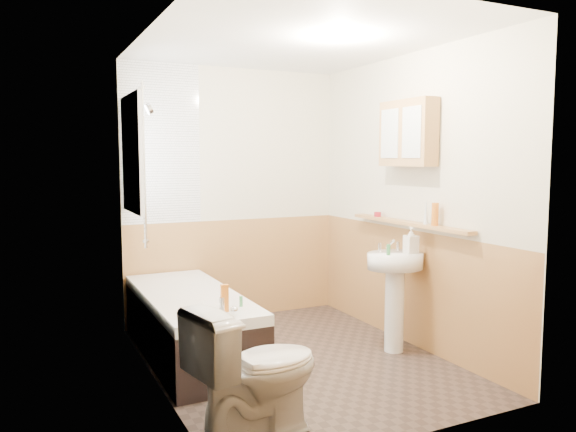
% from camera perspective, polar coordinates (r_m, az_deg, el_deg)
% --- Properties ---
extents(floor, '(2.80, 2.80, 0.00)m').
position_cam_1_polar(floor, '(4.63, 0.83, -14.47)').
color(floor, '#2F2521').
rests_on(floor, ground).
extents(ceiling, '(2.80, 2.80, 0.00)m').
position_cam_1_polar(ceiling, '(4.44, 0.88, 17.43)').
color(ceiling, white).
rests_on(ceiling, ground).
extents(wall_back, '(2.20, 0.02, 2.50)m').
position_cam_1_polar(wall_back, '(5.65, -5.58, 2.16)').
color(wall_back, beige).
rests_on(wall_back, ground).
extents(wall_front, '(2.20, 0.02, 2.50)m').
position_cam_1_polar(wall_front, '(3.17, 12.38, -0.75)').
color(wall_front, beige).
rests_on(wall_front, ground).
extents(wall_left, '(0.02, 2.80, 2.50)m').
position_cam_1_polar(wall_left, '(3.99, -13.53, 0.54)').
color(wall_left, beige).
rests_on(wall_left, ground).
extents(wall_right, '(0.02, 2.80, 2.50)m').
position_cam_1_polar(wall_right, '(4.96, 12.40, 1.55)').
color(wall_right, beige).
rests_on(wall_right, ground).
extents(wainscot_right, '(0.01, 2.80, 1.00)m').
position_cam_1_polar(wainscot_right, '(5.05, 12.02, -6.96)').
color(wainscot_right, '#B5834A').
rests_on(wainscot_right, wall_right).
extents(wainscot_front, '(2.20, 0.01, 1.00)m').
position_cam_1_polar(wainscot_front, '(3.36, 11.85, -13.55)').
color(wainscot_front, '#B5834A').
rests_on(wainscot_front, wall_front).
extents(wainscot_back, '(2.20, 0.01, 1.00)m').
position_cam_1_polar(wainscot_back, '(5.73, -5.43, -5.35)').
color(wainscot_back, '#B5834A').
rests_on(wainscot_back, wall_back).
extents(tile_cladding_left, '(0.01, 2.80, 2.50)m').
position_cam_1_polar(tile_cladding_left, '(3.99, -13.23, 0.55)').
color(tile_cladding_left, white).
rests_on(tile_cladding_left, wall_left).
extents(tile_return_back, '(0.75, 0.01, 1.50)m').
position_cam_1_polar(tile_return_back, '(5.41, -12.81, 7.19)').
color(tile_return_back, white).
rests_on(tile_return_back, wall_back).
extents(window, '(0.03, 0.79, 0.99)m').
position_cam_1_polar(window, '(4.92, -15.49, 6.11)').
color(window, white).
rests_on(window, wall_left).
extents(bathtub, '(0.70, 1.79, 0.67)m').
position_cam_1_polar(bathtub, '(4.72, -9.92, -10.66)').
color(bathtub, black).
rests_on(bathtub, floor).
extents(shower_riser, '(0.11, 0.09, 1.31)m').
position_cam_1_polar(shower_riser, '(4.55, -14.32, 6.33)').
color(shower_riser, silver).
rests_on(shower_riser, wall_left).
extents(toilet, '(0.86, 0.59, 0.78)m').
position_cam_1_polar(toilet, '(3.35, -3.25, -15.52)').
color(toilet, white).
rests_on(toilet, floor).
extents(sink, '(0.49, 0.39, 0.94)m').
position_cam_1_polar(sink, '(4.77, 10.80, -6.54)').
color(sink, white).
rests_on(sink, floor).
extents(pine_shelf, '(0.10, 1.52, 0.03)m').
position_cam_1_polar(pine_shelf, '(4.89, 12.07, -0.71)').
color(pine_shelf, '#B5834A').
rests_on(pine_shelf, wall_right).
extents(medicine_cabinet, '(0.16, 0.61, 0.55)m').
position_cam_1_polar(medicine_cabinet, '(4.85, 12.05, 8.23)').
color(medicine_cabinet, '#B5834A').
rests_on(medicine_cabinet, wall_right).
extents(foam_can, '(0.07, 0.07, 0.18)m').
position_cam_1_polar(foam_can, '(4.62, 14.71, 0.18)').
color(foam_can, orange).
rests_on(foam_can, pine_shelf).
extents(green_bottle, '(0.05, 0.05, 0.20)m').
position_cam_1_polar(green_bottle, '(4.70, 13.85, 0.43)').
color(green_bottle, silver).
rests_on(green_bottle, pine_shelf).
extents(black_jar, '(0.08, 0.08, 0.04)m').
position_cam_1_polar(black_jar, '(5.25, 9.09, 0.17)').
color(black_jar, maroon).
rests_on(black_jar, pine_shelf).
extents(soap_bottle, '(0.11, 0.22, 0.10)m').
position_cam_1_polar(soap_bottle, '(4.74, 12.38, -3.10)').
color(soap_bottle, silver).
rests_on(soap_bottle, sink).
extents(clear_bottle, '(0.03, 0.03, 0.09)m').
position_cam_1_polar(clear_bottle, '(4.60, 10.17, -3.39)').
color(clear_bottle, '#388447').
rests_on(clear_bottle, sink).
extents(blue_gel, '(0.06, 0.04, 0.20)m').
position_cam_1_polar(blue_gel, '(4.03, -6.46, -8.29)').
color(blue_gel, orange).
rests_on(blue_gel, bathtub).
extents(cream_jar, '(0.09, 0.09, 0.05)m').
position_cam_1_polar(cream_jar, '(3.87, -8.78, -9.99)').
color(cream_jar, silver).
rests_on(cream_jar, bathtub).
extents(orange_bottle, '(0.03, 0.03, 0.08)m').
position_cam_1_polar(orange_bottle, '(4.17, -4.79, -8.64)').
color(orange_bottle, '#388447').
rests_on(orange_bottle, bathtub).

